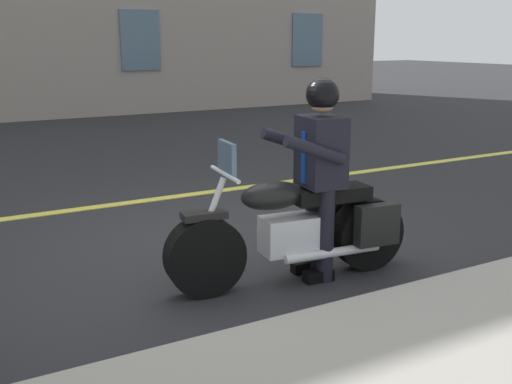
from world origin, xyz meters
TOP-DOWN VIEW (x-y plane):
  - ground_plane at (0.00, 0.00)m, footprint 80.00×80.00m
  - lane_center_stripe at (0.00, -2.00)m, footprint 60.00×0.16m
  - motorcycle_main at (-0.27, 1.19)m, footprint 2.22×0.74m
  - rider_main at (-0.45, 1.21)m, footprint 0.66×0.60m

SIDE VIEW (x-z plane):
  - ground_plane at x=0.00m, z-range 0.00..0.00m
  - lane_center_stripe at x=0.00m, z-range 0.00..0.01m
  - motorcycle_main at x=-0.27m, z-range -0.18..1.08m
  - rider_main at x=-0.45m, z-range 0.17..1.91m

